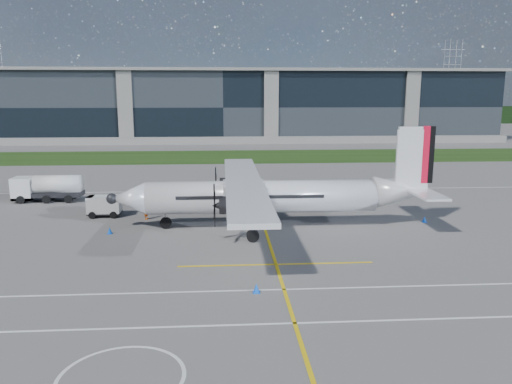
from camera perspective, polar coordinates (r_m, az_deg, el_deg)
name	(u,v)px	position (r m, az deg, el deg)	size (l,w,h in m)	color
ground	(224,163)	(75.62, -3.66, 3.31)	(400.00, 400.00, 0.00)	#585654
grass_strip	(224,157)	(83.55, -3.68, 4.07)	(400.00, 18.00, 0.04)	#1A370F
terminal_building	(223,106)	(114.96, -3.78, 9.73)	(120.00, 20.00, 15.00)	black
tree_line	(223,115)	(175.08, -3.79, 8.72)	(400.00, 6.00, 6.00)	black
pylon_east	(451,81)	(203.65, 21.38, 11.71)	(9.00, 4.60, 30.00)	gray
yellow_taxiway_centerline	(258,207)	(46.19, 0.21, -1.68)	(0.20, 70.00, 0.01)	yellow
white_lane_line	(229,325)	(23.30, -3.14, -14.96)	(90.00, 0.15, 0.01)	white
turboprop_aircraft	(274,178)	(38.51, 2.04, 1.66)	(25.16, 26.09, 7.83)	silver
fuel_tanker_truck	(43,188)	(52.48, -23.18, 0.38)	(6.81, 2.21, 2.55)	silver
baggage_tug	(104,206)	(44.32, -16.93, -1.58)	(2.90, 1.74, 1.74)	silver
ground_crew_person	(146,208)	(42.36, -12.42, -1.82)	(0.77, 0.55, 1.89)	#F25907
safety_cone_nose_port	(110,230)	(38.85, -16.38, -4.24)	(0.36, 0.36, 0.50)	blue
safety_cone_portwing	(256,288)	(26.61, 0.04, -10.93)	(0.36, 0.36, 0.50)	blue
safety_cone_tail	(424,219)	(42.84, 18.69, -2.97)	(0.36, 0.36, 0.50)	blue
safety_cone_stbdwing	(245,192)	(51.57, -1.22, -0.05)	(0.36, 0.36, 0.50)	blue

